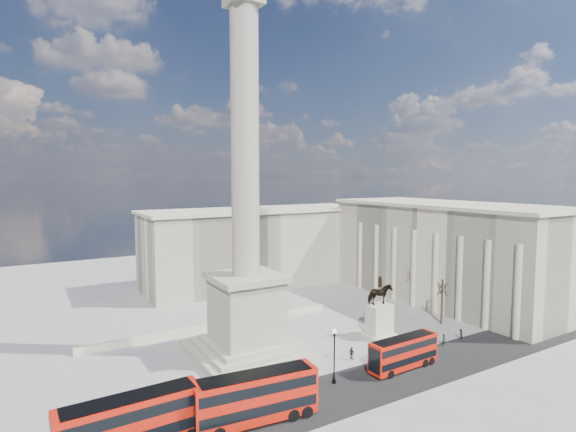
% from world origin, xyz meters
% --- Properties ---
extents(ground, '(180.00, 180.00, 0.00)m').
position_xyz_m(ground, '(0.00, 0.00, 0.00)').
color(ground, gray).
rests_on(ground, ground).
extents(asphalt_road, '(120.00, 9.00, 0.01)m').
position_xyz_m(asphalt_road, '(5.00, -10.00, 0.00)').
color(asphalt_road, black).
rests_on(asphalt_road, ground).
extents(nelsons_column, '(14.00, 14.00, 49.85)m').
position_xyz_m(nelsons_column, '(0.00, 5.00, 12.92)').
color(nelsons_column, '#A49F89').
rests_on(nelsons_column, ground).
extents(balustrade_wall, '(40.00, 0.60, 1.10)m').
position_xyz_m(balustrade_wall, '(0.00, 16.00, 0.55)').
color(balustrade_wall, beige).
rests_on(balustrade_wall, ground).
extents(building_east, '(19.00, 46.00, 18.60)m').
position_xyz_m(building_east, '(45.00, 10.00, 9.32)').
color(building_east, beige).
rests_on(building_east, ground).
extents(building_northeast, '(51.00, 17.00, 16.60)m').
position_xyz_m(building_northeast, '(20.00, 40.00, 8.32)').
color(building_northeast, beige).
rests_on(building_northeast, ground).
extents(red_bus_a, '(12.19, 3.18, 4.91)m').
position_xyz_m(red_bus_a, '(-17.63, -9.28, 2.58)').
color(red_bus_a, red).
rests_on(red_bus_a, ground).
extents(red_bus_b, '(12.34, 3.96, 4.92)m').
position_xyz_m(red_bus_b, '(-6.41, -10.68, 2.58)').
color(red_bus_b, red).
rests_on(red_bus_b, ground).
extents(red_bus_c, '(9.87, 2.64, 3.97)m').
position_xyz_m(red_bus_c, '(14.63, -9.04, 2.08)').
color(red_bus_c, red).
rests_on(red_bus_c, ground).
extents(victorian_lamp, '(0.55, 0.55, 6.39)m').
position_xyz_m(victorian_lamp, '(4.91, -7.84, 3.76)').
color(victorian_lamp, black).
rests_on(victorian_lamp, ground).
extents(equestrian_statue, '(4.43, 3.32, 9.11)m').
position_xyz_m(equestrian_statue, '(19.59, 0.84, 3.21)').
color(equestrian_statue, beige).
rests_on(equestrian_statue, ground).
extents(bare_tree_near, '(1.86, 1.86, 8.14)m').
position_xyz_m(bare_tree_near, '(38.40, -6.73, 6.41)').
color(bare_tree_near, '#332319').
rests_on(bare_tree_near, ground).
extents(bare_tree_mid, '(2.00, 2.00, 7.59)m').
position_xyz_m(bare_tree_mid, '(32.36, 0.30, 5.98)').
color(bare_tree_mid, '#332319').
rests_on(bare_tree_mid, ground).
extents(bare_tree_far, '(1.76, 1.76, 7.18)m').
position_xyz_m(bare_tree_far, '(36.39, 10.82, 5.66)').
color(bare_tree_far, '#332319').
rests_on(bare_tree_far, ground).
extents(pedestrian_walking, '(0.71, 0.55, 1.74)m').
position_xyz_m(pedestrian_walking, '(24.87, -6.50, 0.87)').
color(pedestrian_walking, black).
rests_on(pedestrian_walking, ground).
extents(pedestrian_standing, '(0.87, 0.75, 1.54)m').
position_xyz_m(pedestrian_standing, '(29.10, -5.94, 0.77)').
color(pedestrian_standing, black).
rests_on(pedestrian_standing, ground).
extents(pedestrian_crossing, '(0.59, 1.04, 1.66)m').
position_xyz_m(pedestrian_crossing, '(10.95, -3.52, 0.83)').
color(pedestrian_crossing, black).
rests_on(pedestrian_crossing, ground).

